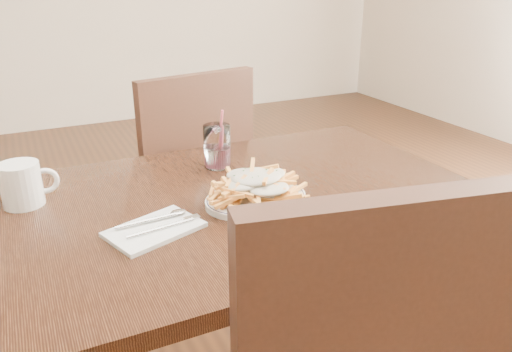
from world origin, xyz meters
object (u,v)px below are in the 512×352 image
fries_plate (256,199)px  coffee_mug (22,184)px  water_glass (217,149)px  table (244,223)px  loaded_fries (256,182)px  chair_far (187,178)px

fries_plate → coffee_mug: (-0.51, 0.23, 0.04)m
fries_plate → water_glass: bearing=88.9°
table → coffee_mug: 0.55m
loaded_fries → chair_far: bearing=86.5°
table → fries_plate: size_ratio=3.83×
table → water_glass: (0.02, 0.22, 0.13)m
chair_far → water_glass: bearing=-95.0°
water_glass → coffee_mug: 0.51m
table → loaded_fries: 0.14m
fries_plate → coffee_mug: coffee_mug is taller
chair_far → water_glass: size_ratio=5.67×
loaded_fries → water_glass: size_ratio=1.67×
table → water_glass: 0.25m
fries_plate → loaded_fries: size_ratio=1.12×
chair_far → table: bearing=-94.8°
table → loaded_fries: (0.01, -0.05, 0.13)m
loaded_fries → water_glass: 0.27m
table → loaded_fries: loaded_fries is taller
fries_plate → water_glass: water_glass is taller
table → coffee_mug: (-0.50, 0.18, 0.13)m
loaded_fries → water_glass: bearing=88.9°
table → water_glass: water_glass is taller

